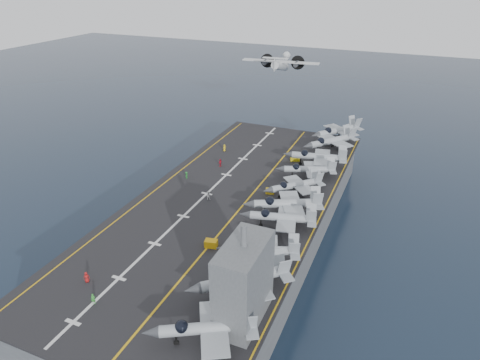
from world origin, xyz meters
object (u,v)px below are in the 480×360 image
at_px(island_superstructure, 244,274).
at_px(fighter_jet_0, 208,327).
at_px(tow_cart_a, 211,243).
at_px(transport_plane, 280,66).

height_order(island_superstructure, fighter_jet_0, island_superstructure).
bearing_deg(island_superstructure, tow_cart_a, 131.27).
relative_size(tow_cart_a, transport_plane, 0.09).
bearing_deg(tow_cart_a, fighter_jet_0, -64.56).
xyz_separation_m(tow_cart_a, transport_plane, (-12.44, 73.79, 15.15)).
xyz_separation_m(fighter_jet_0, tow_cart_a, (-8.98, 18.89, -1.89)).
xyz_separation_m(fighter_jet_0, transport_plane, (-21.43, 92.68, 13.26)).
relative_size(fighter_jet_0, tow_cart_a, 7.34).
relative_size(fighter_jet_0, transport_plane, 0.69).
distance_m(fighter_jet_0, tow_cart_a, 21.00).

